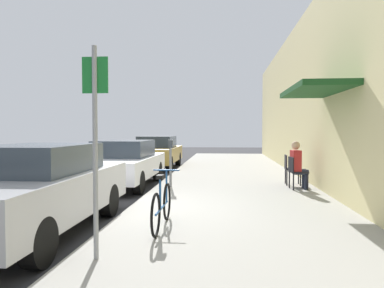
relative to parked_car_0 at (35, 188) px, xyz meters
name	(u,v)px	position (x,y,z in m)	size (l,w,h in m)	color
ground_plane	(127,215)	(1.10, 1.51, -0.76)	(60.00, 60.00, 0.00)	#2D2D30
sidewalk_slab	(236,196)	(3.35, 3.51, -0.70)	(4.50, 32.00, 0.12)	#9E9B93
building_facade	(336,87)	(5.75, 3.51, 1.99)	(1.40, 32.00, 5.50)	beige
parked_car_0	(35,188)	(0.00, 0.00, 0.00)	(1.80, 4.40, 1.46)	#B7B7BC
parked_car_1	(124,163)	(0.00, 5.21, -0.04)	(1.80, 4.40, 1.40)	silver
parked_car_2	(157,152)	(0.00, 10.61, -0.02)	(1.80, 4.40, 1.44)	#A58433
parking_meter	(171,159)	(1.55, 4.48, 0.13)	(0.12, 0.10, 1.32)	slate
street_sign	(95,135)	(1.50, -1.33, 0.88)	(0.32, 0.06, 2.60)	gray
bicycle_0	(162,206)	(2.06, 0.16, -0.28)	(0.46, 1.71, 0.90)	black
cafe_chair_0	(296,171)	(4.97, 4.34, -0.14)	(0.48, 0.48, 0.87)	black
seated_patron_0	(298,163)	(5.03, 4.34, 0.06)	(0.46, 0.39, 1.29)	#232838
cafe_chair_1	(290,167)	(4.97, 5.16, -0.14)	(0.46, 0.46, 0.87)	black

